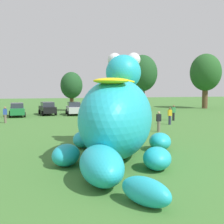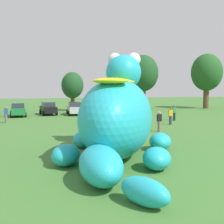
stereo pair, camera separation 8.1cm
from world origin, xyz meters
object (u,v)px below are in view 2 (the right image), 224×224
(car_green, at_px, (18,110))
(spectator_near_inflatable, at_px, (170,116))
(car_black, at_px, (48,108))
(car_silver, at_px, (75,108))
(spectator_by_cars, at_px, (159,122))
(spectator_wandering, at_px, (6,115))
(spectator_mid_field, at_px, (174,113))
(car_blue, at_px, (123,107))
(car_yellow, at_px, (98,108))
(giant_inflatable_creature, at_px, (117,117))

(car_green, bearing_deg, spectator_near_inflatable, -37.38)
(car_black, xyz_separation_m, car_silver, (3.43, -0.96, 0.00))
(spectator_by_cars, height_order, spectator_wandering, same)
(spectator_mid_field, bearing_deg, car_blue, 106.62)
(car_black, distance_m, car_silver, 3.56)
(spectator_mid_field, relative_size, spectator_by_cars, 1.00)
(car_black, relative_size, spectator_by_cars, 2.52)
(car_blue, xyz_separation_m, spectator_near_inflatable, (1.15, -13.28, -0.01))
(car_green, height_order, car_yellow, same)
(car_yellow, distance_m, spectator_mid_field, 11.30)
(spectator_mid_field, xyz_separation_m, spectator_wandering, (-17.98, 2.17, 0.00))
(car_silver, relative_size, car_blue, 0.99)
(car_blue, relative_size, spectator_by_cars, 2.43)
(car_black, xyz_separation_m, spectator_by_cars, (8.73, -17.14, -0.01))
(spectator_by_cars, bearing_deg, car_blue, 84.25)
(giant_inflatable_creature, xyz_separation_m, car_blue, (7.37, 24.79, -1.32))
(car_yellow, bearing_deg, spectator_mid_field, -52.56)
(car_blue, bearing_deg, spectator_mid_field, -73.38)
(giant_inflatable_creature, relative_size, spectator_by_cars, 6.98)
(car_black, height_order, car_blue, same)
(spectator_near_inflatable, xyz_separation_m, spectator_mid_field, (1.90, 3.06, 0.00))
(giant_inflatable_creature, relative_size, car_yellow, 2.88)
(car_black, xyz_separation_m, spectator_near_inflatable, (11.62, -13.14, -0.01))
(car_green, height_order, car_silver, same)
(car_green, distance_m, spectator_wandering, 6.57)
(car_black, relative_size, spectator_wandering, 2.52)
(car_silver, xyz_separation_m, spectator_mid_field, (10.09, -9.12, -0.01))
(car_green, distance_m, car_silver, 7.22)
(car_blue, distance_m, spectator_near_inflatable, 13.33)
(car_silver, distance_m, spectator_by_cars, 17.02)
(giant_inflatable_creature, xyz_separation_m, car_black, (-3.10, 24.65, -1.32))
(spectator_near_inflatable, distance_m, spectator_mid_field, 3.60)
(giant_inflatable_creature, distance_m, spectator_mid_field, 17.96)
(car_silver, xyz_separation_m, car_yellow, (3.22, -0.15, 0.00))
(spectator_by_cars, bearing_deg, car_green, 128.43)
(spectator_near_inflatable, bearing_deg, spectator_wandering, 161.97)
(spectator_near_inflatable, relative_size, spectator_mid_field, 1.00)
(spectator_mid_field, distance_m, spectator_by_cars, 8.53)
(car_silver, bearing_deg, car_yellow, -2.62)
(spectator_mid_field, bearing_deg, spectator_near_inflatable, -121.79)
(giant_inflatable_creature, xyz_separation_m, spectator_near_inflatable, (8.52, 11.50, -1.33))
(car_blue, bearing_deg, spectator_near_inflatable, -85.03)
(car_green, xyz_separation_m, spectator_mid_field, (17.30, -8.71, -0.01))
(car_black, xyz_separation_m, spectator_wandering, (-4.46, -7.91, -0.01))
(car_black, distance_m, car_yellow, 6.74)
(spectator_by_cars, bearing_deg, spectator_wandering, 145.02)
(car_black, distance_m, spectator_near_inflatable, 17.54)
(car_green, bearing_deg, car_yellow, 1.46)
(car_yellow, height_order, spectator_wandering, car_yellow)
(car_yellow, height_order, spectator_near_inflatable, car_yellow)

